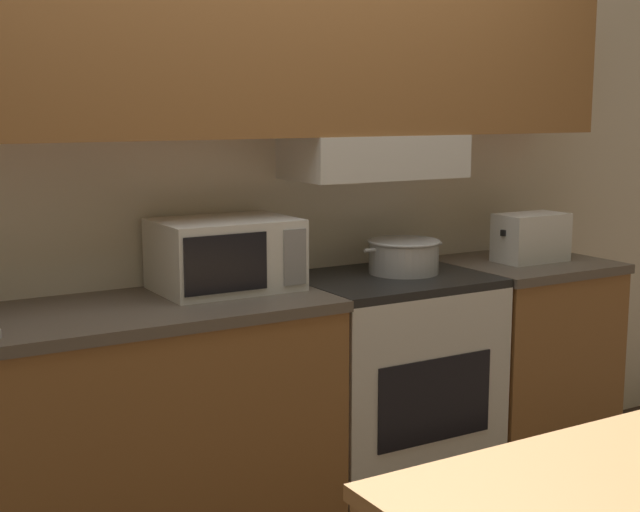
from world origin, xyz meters
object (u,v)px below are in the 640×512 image
object	(u,v)px
stove_range	(389,392)
microwave	(225,254)
toaster	(531,237)
cooking_pot	(404,255)

from	to	relation	value
stove_range	microwave	world-z (taller)	microwave
stove_range	toaster	size ratio (longest dim) A/B	3.00
stove_range	cooking_pot	world-z (taller)	cooking_pot
microwave	toaster	bearing A→B (deg)	-5.00
microwave	stove_range	bearing A→B (deg)	-8.24
microwave	toaster	world-z (taller)	microwave
stove_range	toaster	distance (m)	0.87
stove_range	microwave	xyz separation A→B (m)	(-0.63, 0.09, 0.57)
cooking_pot	stove_range	bearing A→B (deg)	-161.42
cooking_pot	microwave	size ratio (longest dim) A/B	0.76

